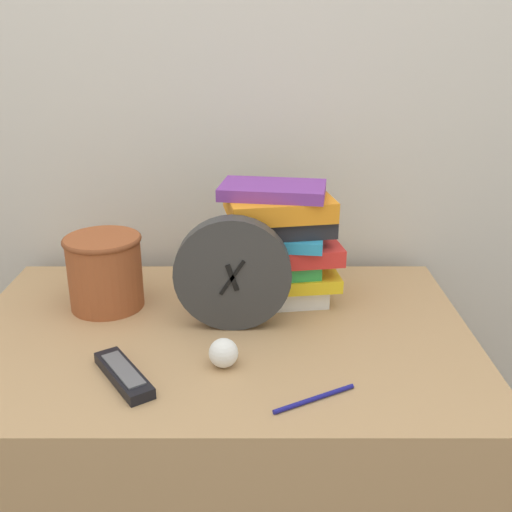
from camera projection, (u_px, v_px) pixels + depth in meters
wall_back at (223, 72)px, 1.43m from camera, size 6.00×0.04×2.40m
desk at (221, 473)px, 1.35m from camera, size 1.03×0.68×0.73m
desk_clock at (232, 274)px, 1.19m from camera, size 0.23×0.04×0.23m
book_stack at (277, 245)px, 1.31m from camera, size 0.29×0.22×0.27m
basket at (104, 270)px, 1.29m from camera, size 0.17×0.17×0.16m
tv_remote at (123, 375)px, 1.04m from camera, size 0.13×0.16×0.02m
crumpled_paper_ball at (223, 353)px, 1.08m from camera, size 0.05×0.05×0.05m
pen at (314, 399)px, 0.99m from camera, size 0.14×0.08×0.01m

